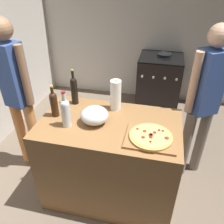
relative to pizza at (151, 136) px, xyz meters
name	(u,v)px	position (x,y,z in m)	size (l,w,h in m)	color
ground_plane	(124,147)	(-0.35, 0.90, -0.96)	(4.00, 3.61, 0.02)	#6B5B4C
kitchen_wall_rear	(144,23)	(-0.35, 2.46, 0.35)	(4.00, 0.10, 2.60)	beige
counter	(110,160)	(-0.37, 0.15, -0.49)	(1.25, 0.74, 0.92)	olive
cutting_board	(151,138)	(0.00, 0.00, -0.02)	(0.40, 0.32, 0.02)	olive
pizza	(151,136)	(0.00, 0.00, 0.00)	(0.34, 0.34, 0.03)	tan
mixing_bowl	(94,115)	(-0.50, 0.12, 0.05)	(0.24, 0.24, 0.15)	#B2B2B7
paper_towel_roll	(116,95)	(-0.37, 0.39, 0.12)	(0.10, 0.10, 0.30)	white
wine_bottle_dark	(66,111)	(-0.72, 0.03, 0.11)	(0.08, 0.08, 0.33)	silver
wine_bottle_green	(54,103)	(-0.88, 0.15, 0.10)	(0.07, 0.07, 0.30)	#331E0F
wine_bottle_amber	(74,89)	(-0.79, 0.40, 0.12)	(0.07, 0.07, 0.36)	black
stove	(159,83)	(0.00, 2.06, -0.50)	(0.67, 0.64, 0.94)	black
person_in_stripes	(17,91)	(-1.40, 0.36, 0.05)	(0.38, 0.24, 1.72)	#D88C4C
person_in_red	(204,98)	(0.46, 0.66, 0.04)	(0.36, 0.29, 1.69)	slate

